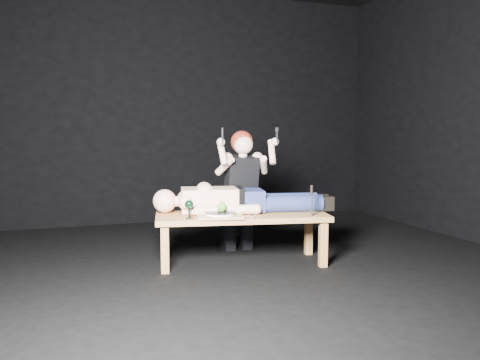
% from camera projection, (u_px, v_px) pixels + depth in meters
% --- Properties ---
extents(ground, '(5.00, 5.00, 0.00)m').
position_uv_depth(ground, '(263.00, 266.00, 4.42)').
color(ground, black).
rests_on(ground, ground).
extents(back_wall, '(5.00, 0.00, 5.00)m').
position_uv_depth(back_wall, '(193.00, 108.00, 6.63)').
color(back_wall, black).
rests_on(back_wall, ground).
extents(table, '(1.61, 0.85, 0.45)m').
position_uv_depth(table, '(242.00, 238.00, 4.51)').
color(table, '#BA784B').
rests_on(table, ground).
extents(lying_man, '(1.63, 0.77, 0.27)m').
position_uv_depth(lying_man, '(245.00, 197.00, 4.61)').
color(lying_man, beige).
rests_on(lying_man, table).
extents(kneeling_woman, '(0.66, 0.74, 1.23)m').
position_uv_depth(kneeling_woman, '(239.00, 189.00, 4.96)').
color(kneeling_woman, black).
rests_on(kneeling_woman, ground).
extents(serving_tray, '(0.45, 0.36, 0.02)m').
position_uv_depth(serving_tray, '(220.00, 216.00, 4.30)').
color(serving_tray, tan).
rests_on(serving_tray, table).
extents(plate, '(0.31, 0.31, 0.02)m').
position_uv_depth(plate, '(220.00, 214.00, 4.29)').
color(plate, white).
rests_on(plate, serving_tray).
extents(apple, '(0.09, 0.09, 0.09)m').
position_uv_depth(apple, '(222.00, 207.00, 4.30)').
color(apple, '#388B23').
rests_on(apple, plate).
extents(goblet, '(0.09, 0.09, 0.16)m').
position_uv_depth(goblet, '(189.00, 209.00, 4.24)').
color(goblet, black).
rests_on(goblet, table).
extents(fork_flat, '(0.05, 0.16, 0.01)m').
position_uv_depth(fork_flat, '(208.00, 218.00, 4.26)').
color(fork_flat, '#B2B2B7').
rests_on(fork_flat, table).
extents(knife_flat, '(0.10, 0.14, 0.01)m').
position_uv_depth(knife_flat, '(254.00, 216.00, 4.34)').
color(knife_flat, '#B2B2B7').
rests_on(knife_flat, table).
extents(spoon_flat, '(0.05, 0.16, 0.01)m').
position_uv_depth(spoon_flat, '(249.00, 215.00, 4.42)').
color(spoon_flat, '#B2B2B7').
rests_on(spoon_flat, table).
extents(carving_knife, '(0.04, 0.04, 0.27)m').
position_uv_depth(carving_knife, '(312.00, 200.00, 4.37)').
color(carving_knife, '#B2B2B7').
rests_on(carving_knife, table).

